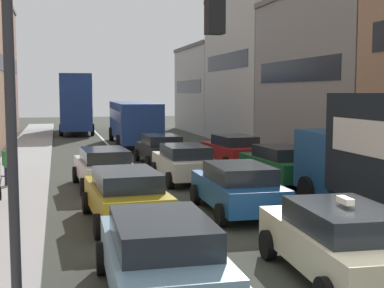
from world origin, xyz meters
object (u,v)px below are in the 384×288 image
traffic_light_pole (96,78)px  sedan_left_lane_third (104,167)px  bus_mid_queue_primary (134,119)px  sedan_centre_lane_second (237,187)px  taxi_centre_lane_front (340,240)px  sedan_left_lane_front (160,255)px  wagon_right_lane_far (233,149)px  bus_far_queue_secondary (77,101)px  sedan_right_lane_behind_truck (281,164)px  hatchback_centre_lane_third (184,162)px  pedestrian_near_kerb (8,164)px  coupe_centre_lane_fourth (160,149)px  wagon_left_lane_second (126,195)px

traffic_light_pole → sedan_left_lane_third: 12.08m
bus_mid_queue_primary → sedan_centre_lane_second: bearing=-177.8°
taxi_centre_lane_front → sedan_centre_lane_second: bearing=4.1°
sedan_left_lane_front → wagon_right_lane_far: 17.02m
bus_far_queue_secondary → sedan_right_lane_behind_truck: bearing=-163.8°
sedan_left_lane_third → taxi_centre_lane_front: bearing=-166.0°
sedan_left_lane_front → sedan_right_lane_behind_truck: (6.82, 10.32, 0.00)m
hatchback_centre_lane_third → sedan_left_lane_third: bearing=98.9°
bus_far_queue_secondary → traffic_light_pole: bearing=-179.0°
traffic_light_pole → bus_mid_queue_primary: (4.40, 27.08, -2.06)m
sedan_left_lane_third → sedan_right_lane_behind_truck: (6.83, -0.81, 0.00)m
sedan_centre_lane_second → bus_mid_queue_primary: size_ratio=0.41×
traffic_light_pole → taxi_centre_lane_front: traffic_light_pole is taller
sedan_right_lane_behind_truck → wagon_right_lane_far: bearing=-0.4°
sedan_right_lane_behind_truck → bus_far_queue_secondary: size_ratio=0.41×
taxi_centre_lane_front → pedestrian_near_kerb: 13.62m
taxi_centre_lane_front → sedan_left_lane_front: size_ratio=1.02×
coupe_centre_lane_fourth → sedan_right_lane_behind_truck: bearing=-153.6°
traffic_light_pole → sedan_left_lane_front: bearing=25.0°
sedan_left_lane_third → coupe_centre_lane_fourth: 6.63m
bus_mid_queue_primary → wagon_left_lane_second: bearing=173.1°
taxi_centre_lane_front → sedan_left_lane_third: bearing=21.3°
coupe_centre_lane_fourth → bus_mid_queue_primary: bus_mid_queue_primary is taller
traffic_light_pole → wagon_right_lane_far: 18.19m
taxi_centre_lane_front → sedan_right_lane_behind_truck: bearing=-14.1°
bus_mid_queue_primary → coupe_centre_lane_fourth: bearing=-178.5°
coupe_centre_lane_fourth → sedan_right_lane_behind_truck: size_ratio=1.00×
sedan_left_lane_front → hatchback_centre_lane_third: bearing=-14.1°
traffic_light_pole → hatchback_centre_lane_third: (4.34, 12.20, -3.02)m
wagon_left_lane_second → bus_mid_queue_primary: (3.21, 21.04, 0.96)m
wagon_left_lane_second → wagon_right_lane_far: bearing=-35.9°
traffic_light_pole → sedan_right_lane_behind_truck: bearing=53.8°
sedan_left_lane_front → sedan_left_lane_third: 11.13m
hatchback_centre_lane_third → bus_mid_queue_primary: size_ratio=0.41×
bus_far_queue_secondary → pedestrian_near_kerb: bus_far_queue_secondary is taller
pedestrian_near_kerb → traffic_light_pole: bearing=-134.2°
sedan_left_lane_front → sedan_left_lane_third: bearing=1.4°
traffic_light_pole → wagon_right_lane_far: bearing=64.3°
taxi_centre_lane_front → sedan_left_lane_front: 3.48m
sedan_right_lane_behind_truck → wagon_left_lane_second: bearing=123.5°
sedan_centre_lane_second → sedan_left_lane_third: 6.31m
sedan_left_lane_front → pedestrian_near_kerb: size_ratio=2.62×
wagon_left_lane_second → coupe_centre_lane_fourth: 11.79m
sedan_left_lane_front → wagon_right_lane_far: bearing=-21.7°
taxi_centre_lane_front → hatchback_centre_lane_third: size_ratio=1.02×
taxi_centre_lane_front → wagon_left_lane_second: taxi_centre_lane_front is taller
coupe_centre_lane_fourth → pedestrian_near_kerb: bearing=125.4°
hatchback_centre_lane_third → bus_far_queue_secondary: bearing=6.0°
sedan_right_lane_behind_truck → bus_mid_queue_primary: size_ratio=0.41×
sedan_left_lane_third → coupe_centre_lane_fourth: (3.28, 5.76, 0.00)m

